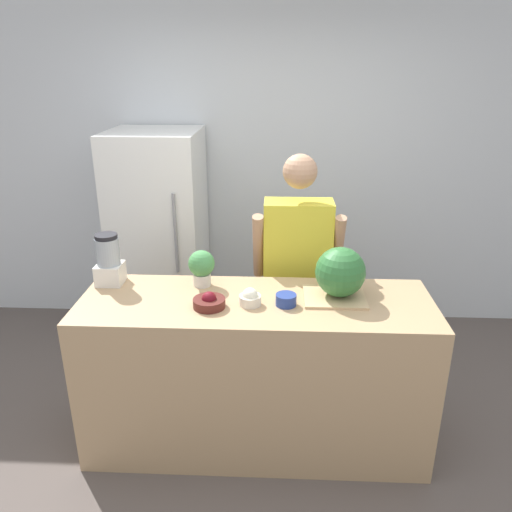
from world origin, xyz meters
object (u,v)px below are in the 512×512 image
at_px(bowl_cherries, 209,302).
at_px(person, 297,276).
at_px(bowl_cream, 250,298).
at_px(bowl_small_blue, 286,300).
at_px(watermelon, 340,272).
at_px(refrigerator, 161,239).
at_px(potted_plant, 202,266).
at_px(blender, 109,261).

bearing_deg(bowl_cherries, person, 53.36).
xyz_separation_m(bowl_cream, bowl_small_blue, (0.19, 0.01, -0.01)).
bearing_deg(watermelon, bowl_cherries, -167.75).
distance_m(refrigerator, watermelon, 1.76).
distance_m(refrigerator, potted_plant, 1.19).
bearing_deg(watermelon, blender, 174.49).
relative_size(bowl_cherries, bowl_small_blue, 1.54).
distance_m(person, blender, 1.20).
bearing_deg(blender, potted_plant, -0.57).
bearing_deg(refrigerator, person, -32.75).
relative_size(refrigerator, potted_plant, 7.87).
xyz_separation_m(refrigerator, potted_plant, (0.50, -1.07, 0.21)).
xyz_separation_m(refrigerator, bowl_cherries, (0.57, -1.34, 0.12)).
height_order(refrigerator, potted_plant, refrigerator).
bearing_deg(watermelon, bowl_small_blue, -159.51).
height_order(blender, potted_plant, blender).
xyz_separation_m(person, bowl_small_blue, (-0.08, -0.61, 0.13)).
height_order(bowl_cherries, blender, blender).
relative_size(person, bowl_cream, 13.90).
height_order(watermelon, bowl_cherries, watermelon).
distance_m(watermelon, bowl_cherries, 0.73).
bearing_deg(potted_plant, bowl_cherries, -74.17).
xyz_separation_m(refrigerator, blender, (-0.05, -1.06, 0.24)).
relative_size(person, potted_plant, 7.66).
height_order(bowl_cream, bowl_small_blue, bowl_cream).
distance_m(person, bowl_small_blue, 0.63).
bearing_deg(potted_plant, refrigerator, 114.99).
bearing_deg(person, watermelon, -66.86).
bearing_deg(potted_plant, watermelon, -8.91).
relative_size(person, watermelon, 5.95).
xyz_separation_m(bowl_cherries, blender, (-0.62, 0.28, 0.11)).
bearing_deg(watermelon, refrigerator, 137.10).
bearing_deg(bowl_small_blue, potted_plant, 154.46).
bearing_deg(refrigerator, bowl_cherries, -66.80).
distance_m(bowl_small_blue, potted_plant, 0.55).
height_order(refrigerator, person, refrigerator).
xyz_separation_m(bowl_cherries, bowl_small_blue, (0.41, 0.04, 0.00)).
relative_size(bowl_cream, potted_plant, 0.55).
xyz_separation_m(bowl_cherries, potted_plant, (-0.08, 0.28, 0.09)).
bearing_deg(potted_plant, bowl_small_blue, -25.54).
distance_m(watermelon, bowl_cream, 0.51).
distance_m(bowl_cherries, blender, 0.69).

